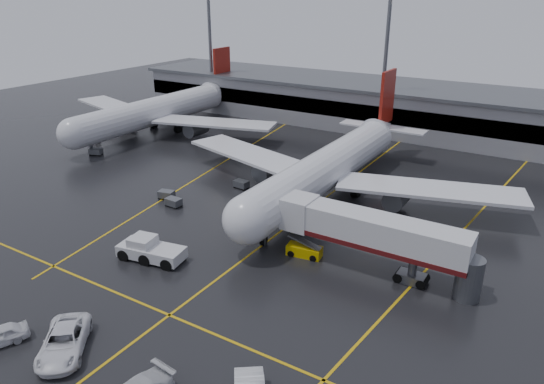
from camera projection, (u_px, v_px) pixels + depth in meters
The scene contains 19 objects.
ground at pixel (295, 221), 60.10m from camera, with size 220.00×220.00×0.00m, color black.
apron_line_centre at pixel (295, 221), 60.10m from camera, with size 0.25×90.00×0.02m, color gold.
apron_line_stop at pixel (169, 315), 42.75m from camera, with size 60.00×0.25×0.02m, color gold.
apron_line_left at pixel (214, 168), 77.69m from camera, with size 0.25×70.00×0.02m, color gold.
apron_line_right at pixel (469, 224), 59.24m from camera, with size 0.25×70.00×0.02m, color gold.
terminal at pixel (417, 109), 96.25m from camera, with size 122.00×19.00×8.60m.
light_mast_left at pixel (210, 44), 109.58m from camera, with size 3.00×1.20×25.45m.
light_mast_mid at pixel (386, 56), 90.16m from camera, with size 3.00×1.20×25.45m.
main_airliner at pixel (331, 165), 66.15m from camera, with size 48.80×45.60×14.10m.
second_airliner at pixel (159, 110), 96.00m from camera, with size 48.80×45.60×14.10m.
jet_bridge at pixel (373, 235), 48.12m from camera, with size 19.90×3.40×6.05m.
pushback_tractor at pixel (150, 250), 51.28m from camera, with size 7.30×4.04×2.47m.
belt_loader at pixel (304, 251), 52.09m from camera, with size 3.80×2.14×2.29m.
service_van_a at pixel (64, 342), 38.13m from camera, with size 3.08×6.67×1.85m, color white.
baggage_cart_a at pixel (174, 202), 63.83m from camera, with size 2.07×1.41×1.12m.
baggage_cart_b at pixel (166, 194), 66.17m from camera, with size 2.26×1.75×1.12m.
baggage_cart_c at pixel (241, 184), 69.68m from camera, with size 2.11×1.48×1.12m.
baggage_cart_d at pixel (94, 139), 90.55m from camera, with size 2.15×1.55×1.12m.
baggage_cart_e at pixel (96, 151), 83.58m from camera, with size 2.33×1.92×1.12m.
Camera 1 is at (26.14, -47.71, 25.92)m, focal length 33.07 mm.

